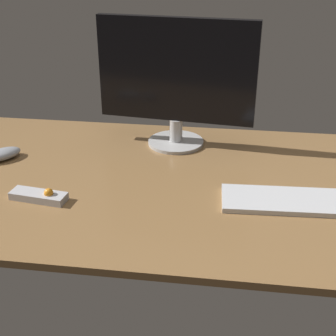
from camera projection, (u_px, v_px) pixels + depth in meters
desk at (154, 182)px, 139.55cm from camera, size 140.00×84.00×2.00cm
monitor at (176, 78)px, 151.87cm from camera, size 50.82×18.65×41.50cm
keyboard at (295, 201)px, 126.63cm from camera, size 38.85×15.11×1.41cm
computer_mouse at (2, 154)px, 150.53cm from camera, size 12.59×13.13×3.33cm
media_remote at (39, 196)px, 128.18cm from camera, size 15.85×6.88×3.76cm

